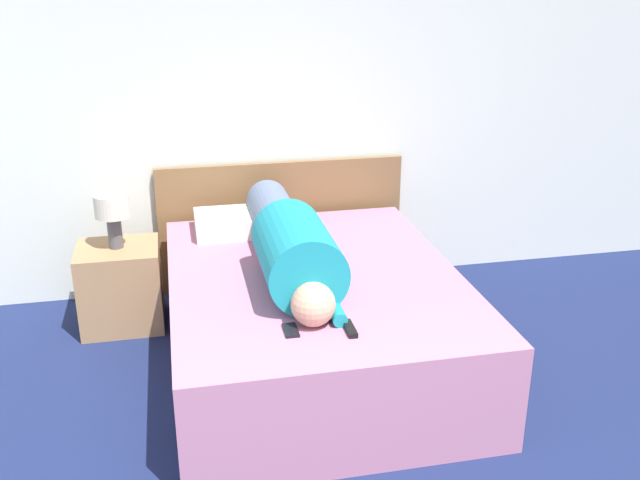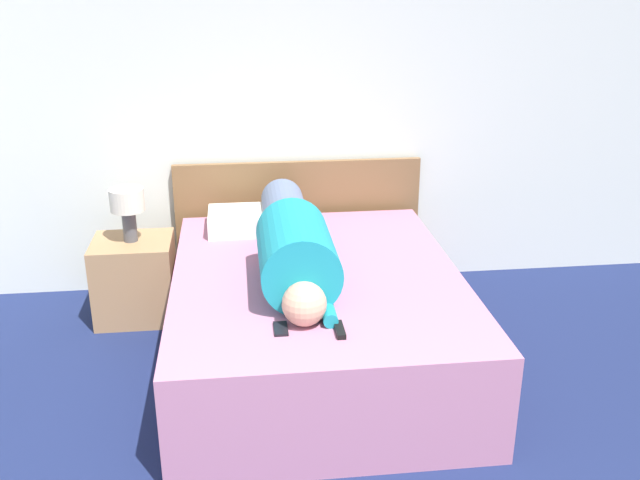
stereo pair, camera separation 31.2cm
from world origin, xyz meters
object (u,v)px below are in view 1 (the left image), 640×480
(nightstand, at_px, (121,286))
(table_lamp, at_px, (112,211))
(pillow_near_headboard, at_px, (236,223))
(bed, at_px, (314,318))
(person_lying, at_px, (290,244))
(tv_remote, at_px, (350,329))
(cell_phone, at_px, (291,330))

(nightstand, bearing_deg, table_lamp, 90.00)
(nightstand, distance_m, table_lamp, 0.49)
(table_lamp, distance_m, pillow_near_headboard, 0.75)
(nightstand, distance_m, pillow_near_headboard, 0.81)
(bed, xyz_separation_m, person_lying, (-0.12, 0.04, 0.44))
(tv_remote, bearing_deg, cell_phone, 168.83)
(table_lamp, height_order, person_lying, person_lying)
(nightstand, relative_size, tv_remote, 3.45)
(nightstand, xyz_separation_m, pillow_near_headboard, (0.73, 0.04, 0.35))
(bed, height_order, table_lamp, table_lamp)
(bed, height_order, cell_phone, cell_phone)
(nightstand, bearing_deg, tv_remote, -51.19)
(nightstand, height_order, cell_phone, cell_phone)
(table_lamp, xyz_separation_m, person_lying, (0.95, -0.66, -0.04))
(tv_remote, bearing_deg, table_lamp, 128.81)
(person_lying, bearing_deg, pillow_near_headboard, 107.62)
(nightstand, distance_m, cell_phone, 1.59)
(tv_remote, xyz_separation_m, cell_phone, (-0.26, 0.05, -0.01))
(person_lying, distance_m, pillow_near_headboard, 0.74)
(tv_remote, bearing_deg, bed, 92.33)
(nightstand, distance_m, tv_remote, 1.79)
(nightstand, bearing_deg, bed, -32.97)
(pillow_near_headboard, distance_m, tv_remote, 1.46)
(cell_phone, bearing_deg, bed, 69.13)
(bed, relative_size, nightstand, 3.87)
(bed, distance_m, person_lying, 0.46)
(nightstand, bearing_deg, pillow_near_headboard, 2.87)
(bed, xyz_separation_m, tv_remote, (0.03, -0.67, 0.29))
(bed, bearing_deg, nightstand, 147.03)
(tv_remote, bearing_deg, pillow_near_headboard, 104.81)
(nightstand, relative_size, person_lying, 0.32)
(tv_remote, height_order, cell_phone, tv_remote)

